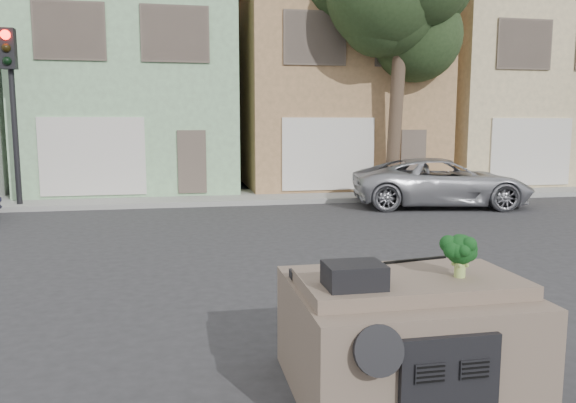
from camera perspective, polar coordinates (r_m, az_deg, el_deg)
name	(u,v)px	position (r m, az deg, el deg)	size (l,w,h in m)	color
ground_plane	(320,294)	(8.25, 3.29, -9.38)	(120.00, 120.00, 0.00)	#303033
sidewalk	(241,197)	(18.39, -4.84, 0.46)	(40.00, 3.00, 0.15)	gray
townhouse_mint	(135,88)	(22.22, -15.30, 11.05)	(7.20, 8.20, 7.55)	#8FBD8C
townhouse_tan	(328,90)	(22.96, 4.09, 11.20)	(7.20, 8.20, 7.55)	#A67D53
townhouse_beige	(498,92)	(25.94, 20.57, 10.34)	(7.20, 8.20, 7.55)	#D0BB8B
silver_pickup	(440,206)	(17.37, 15.22, -0.48)	(2.40, 5.20, 1.44)	#A9AAB1
traffic_signal	(13,120)	(17.72, -26.13, 7.43)	(0.40, 0.40, 5.10)	black
tree_near	(396,67)	(18.86, 10.96, 13.25)	(4.40, 4.00, 8.50)	#24361B
car_dashboard	(402,332)	(5.37, 11.49, -12.86)	(2.00, 1.80, 1.12)	#6C5B4C
instrument_hump	(354,275)	(4.66, 6.73, -7.45)	(0.48, 0.38, 0.20)	black
wiper_arm	(415,260)	(5.65, 12.81, -5.81)	(0.70, 0.03, 0.02)	black
broccoli	(460,255)	(5.13, 17.11, -5.25)	(0.32, 0.32, 0.39)	black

